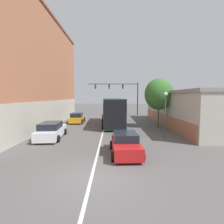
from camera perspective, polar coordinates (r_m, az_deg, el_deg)
ground_plane at (r=8.70m, az=-6.46°, el=-20.24°), size 160.00×160.00×0.00m
lane_center_line at (r=23.74m, az=-2.09°, el=-3.88°), size 0.14×43.26×0.01m
building_left_brick at (r=24.77m, az=-26.00°, el=12.39°), size 6.78×25.34×13.93m
building_right_storefront at (r=24.69m, az=25.40°, el=1.33°), size 8.30×19.07×4.35m
bus at (r=22.97m, az=0.35°, el=0.66°), size 3.15×10.49×3.45m
hatchback_foreground at (r=11.47m, az=4.58°, el=-10.41°), size 2.04×3.93×1.37m
parked_car_left_near at (r=16.50m, az=-19.01°, el=-5.78°), size 2.28×4.79×1.44m
parked_car_left_mid at (r=25.12m, az=-11.17°, el=-1.96°), size 2.01×3.88×1.41m
traffic_signal_gantry at (r=35.11m, az=3.06°, el=7.03°), size 10.00×0.36×6.48m
street_lamp at (r=16.12m, az=17.17°, el=0.26°), size 0.32×0.32×4.09m
street_tree_near at (r=21.40m, az=15.25°, el=5.64°), size 3.35×3.01×5.82m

